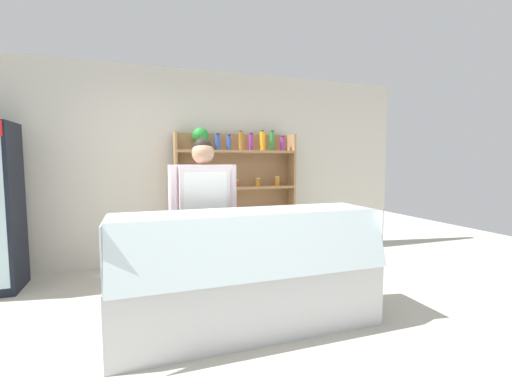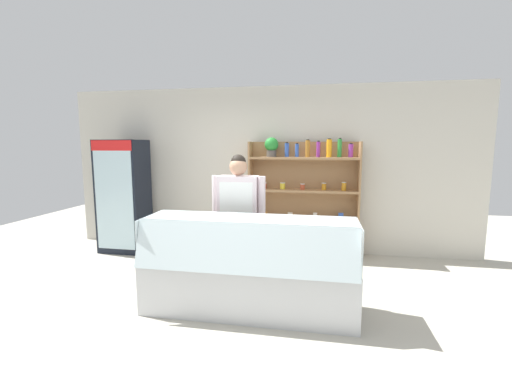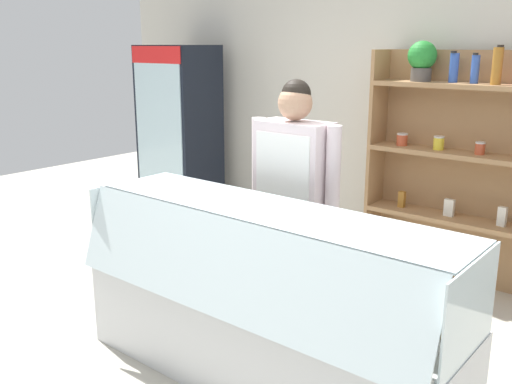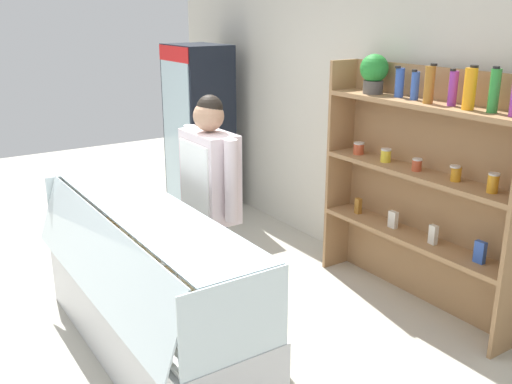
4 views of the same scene
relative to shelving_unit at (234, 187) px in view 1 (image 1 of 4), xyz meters
name	(u,v)px [view 1 (image 1 of 4)]	position (x,y,z in m)	size (l,w,h in m)	color
ground_plane	(228,330)	(-0.62, -2.00, -1.05)	(12.00, 12.00, 0.00)	#B7B2A3
back_wall	(188,166)	(-0.62, 0.23, 0.30)	(6.80, 0.10, 2.70)	beige
shelving_unit	(234,187)	(0.00, 0.00, 0.00)	(1.71, 0.29, 1.88)	#9E754C
deli_display_case	(248,293)	(-0.44, -2.02, -0.74)	(2.23, 0.71, 1.01)	silver
shop_clerk	(204,207)	(-0.69, -1.39, -0.07)	(0.67, 0.25, 1.65)	#383D51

